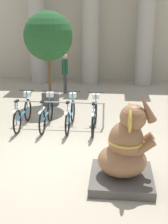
# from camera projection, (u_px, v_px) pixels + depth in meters

# --- Properties ---
(ground_plane) EXTENTS (60.00, 60.00, 0.00)m
(ground_plane) POSITION_uv_depth(u_px,v_px,m) (63.00, 157.00, 7.38)
(ground_plane) COLOR #9E937F
(building_facade) EXTENTS (20.00, 0.20, 6.00)m
(building_facade) POSITION_uv_depth(u_px,v_px,m) (92.00, 16.00, 14.54)
(building_facade) COLOR #B2A893
(building_facade) RESTS_ON ground_plane
(column_left) EXTENTS (0.97, 0.97, 5.16)m
(column_left) POSITION_uv_depth(u_px,v_px,m) (37.00, 25.00, 13.95)
(column_left) COLOR gray
(column_left) RESTS_ON ground_plane
(column_middle) EXTENTS (0.97, 0.97, 5.16)m
(column_middle) POSITION_uv_depth(u_px,v_px,m) (91.00, 25.00, 13.72)
(column_middle) COLOR gray
(column_middle) RESTS_ON ground_plane
(column_right) EXTENTS (0.97, 0.97, 5.16)m
(column_right) POSITION_uv_depth(u_px,v_px,m) (146.00, 25.00, 13.48)
(column_right) COLOR gray
(column_right) RESTS_ON ground_plane
(bike_rack) EXTENTS (2.71, 0.05, 0.77)m
(bike_rack) POSITION_uv_depth(u_px,v_px,m) (59.00, 108.00, 9.08)
(bike_rack) COLOR gray
(bike_rack) RESTS_ON ground_plane
(bicycle_0) EXTENTS (0.48, 1.76, 0.99)m
(bicycle_0) POSITION_uv_depth(u_px,v_px,m) (23.00, 113.00, 9.15)
(bicycle_0) COLOR black
(bicycle_0) RESTS_ON ground_plane
(bicycle_1) EXTENTS (0.48, 1.76, 0.99)m
(bicycle_1) POSITION_uv_depth(u_px,v_px,m) (47.00, 114.00, 9.09)
(bicycle_1) COLOR black
(bicycle_1) RESTS_ON ground_plane
(bicycle_2) EXTENTS (0.48, 1.76, 0.99)m
(bicycle_2) POSITION_uv_depth(u_px,v_px,m) (70.00, 115.00, 9.01)
(bicycle_2) COLOR black
(bicycle_2) RESTS_ON ground_plane
(bicycle_3) EXTENTS (0.48, 1.76, 0.99)m
(bicycle_3) POSITION_uv_depth(u_px,v_px,m) (95.00, 116.00, 8.91)
(bicycle_3) COLOR black
(bicycle_3) RESTS_ON ground_plane
(elephant_statue) EXTENTS (1.25, 1.25, 1.94)m
(elephant_statue) POSITION_uv_depth(u_px,v_px,m) (125.00, 153.00, 6.07)
(elephant_statue) COLOR #4C4742
(elephant_statue) RESTS_ON ground_plane
(person_pedestrian) EXTENTS (0.21, 0.47, 1.62)m
(person_pedestrian) POSITION_uv_depth(u_px,v_px,m) (65.00, 70.00, 12.64)
(person_pedestrian) COLOR #383342
(person_pedestrian) RESTS_ON ground_plane
(potted_tree) EXTENTS (1.68, 1.68, 3.28)m
(potted_tree) POSITION_uv_depth(u_px,v_px,m) (48.00, 38.00, 10.63)
(potted_tree) COLOR #4C4C4C
(potted_tree) RESTS_ON ground_plane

